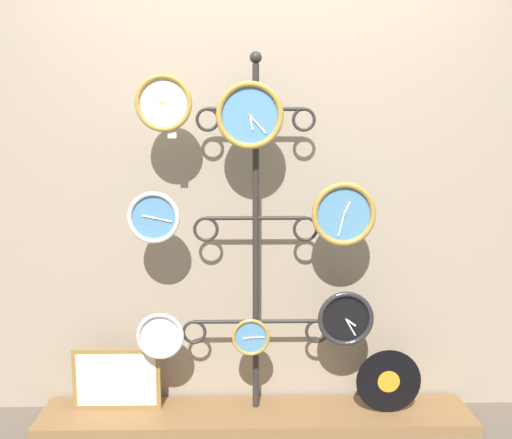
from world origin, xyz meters
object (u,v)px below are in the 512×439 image
clock_bottom_right (346,319)px  vinyl_record (389,381)px  clock_middle_right (344,214)px  picture_frame (117,379)px  clock_top_center (250,115)px  clock_bottom_center (251,337)px  clock_top_left (164,103)px  clock_bottom_left (160,336)px  display_stand (256,314)px  clock_middle_left (154,217)px

clock_bottom_right → vinyl_record: clock_bottom_right is taller
clock_middle_right → clock_bottom_right: clock_middle_right is taller
clock_bottom_right → picture_frame: (-1.16, 0.08, -0.34)m
clock_top_center → clock_bottom_right: clock_top_center is taller
clock_top_center → clock_middle_right: size_ratio=1.02×
clock_bottom_center → picture_frame: clock_bottom_center is taller
clock_top_left → clock_bottom_left: clock_top_left is taller
picture_frame → clock_top_center: bearing=-7.0°
clock_top_center → clock_bottom_right: (0.47, 0.00, -0.99)m
vinyl_record → picture_frame: bearing=177.3°
clock_top_center → clock_bottom_left: clock_top_center is taller
clock_bottom_left → display_stand: bearing=10.9°
vinyl_record → clock_bottom_center: bearing=-177.7°
picture_frame → display_stand: bearing=1.2°
display_stand → picture_frame: (-0.71, -0.01, -0.34)m
clock_middle_right → picture_frame: size_ratio=0.69×
display_stand → clock_bottom_center: size_ratio=9.90×
display_stand → clock_bottom_left: 0.49m
clock_top_center → picture_frame: size_ratio=0.71×
display_stand → clock_middle_right: bearing=-13.8°
clock_bottom_left → vinyl_record: size_ratio=0.72×
clock_middle_left → clock_bottom_center: clock_middle_left is taller
clock_top_center → clock_middle_left: size_ratio=1.26×
clock_middle_right → clock_bottom_center: clock_middle_right is taller
clock_bottom_right → clock_middle_right: bearing=-160.9°
clock_bottom_left → clock_top_left: bearing=-14.1°
clock_top_center → vinyl_record: clock_top_center is taller
clock_top_left → clock_middle_right: size_ratio=0.86×
clock_bottom_right → clock_bottom_center: bearing=-178.4°
picture_frame → vinyl_record: bearing=-2.7°
display_stand → clock_middle_left: 0.72m
clock_top_center → vinyl_record: (0.70, 0.02, -1.33)m
clock_middle_left → clock_bottom_center: bearing=-0.7°
display_stand → vinyl_record: 0.75m
clock_middle_right → clock_bottom_center: 0.76m
clock_middle_left → picture_frame: 0.89m
clock_bottom_left → clock_bottom_right: size_ratio=0.85×
clock_top_left → display_stand: bearing=13.3°
clock_top_center → vinyl_record: bearing=1.5°
clock_middle_left → clock_bottom_center: (0.46, -0.01, -0.60)m
clock_bottom_center → clock_bottom_right: bearing=1.6°
clock_middle_left → vinyl_record: clock_middle_left is taller
clock_middle_right → clock_bottom_right: 0.52m
clock_middle_right → picture_frame: clock_middle_right is taller
clock_middle_left → clock_bottom_center: 0.76m
clock_bottom_right → vinyl_record: (0.23, 0.02, -0.34)m
clock_top_center → picture_frame: bearing=173.0°
clock_middle_left → clock_bottom_left: 0.59m
clock_top_center → clock_bottom_left: (-0.44, 0.01, -1.07)m
clock_top_center → clock_bottom_center: clock_top_center is taller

